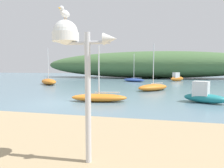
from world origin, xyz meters
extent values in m
plane|color=slate|center=(0.00, 0.00, 0.00)|extent=(120.00, 120.00, 0.00)
ellipsoid|color=#476B3D|center=(4.94, 30.03, 2.85)|extent=(47.01, 10.67, 5.69)
cylinder|color=silver|center=(4.17, -7.04, 1.55)|extent=(0.12, 0.12, 2.69)
cylinder|color=silver|center=(4.17, -7.04, 2.69)|extent=(0.93, 0.07, 0.07)
cylinder|color=white|center=(3.71, -7.04, 2.81)|extent=(0.54, 0.54, 0.18)
sphere|color=white|center=(3.71, -7.04, 2.90)|extent=(0.50, 0.50, 0.50)
cone|color=silver|center=(4.64, -7.04, 2.75)|extent=(0.27, 0.24, 0.24)
cylinder|color=orange|center=(3.73, -7.04, 3.18)|extent=(0.01, 0.01, 0.05)
cylinder|color=orange|center=(3.69, -7.03, 3.18)|extent=(0.01, 0.01, 0.05)
ellipsoid|color=white|center=(3.71, -7.04, 3.28)|extent=(0.17, 0.28, 0.14)
ellipsoid|color=#9EA0A8|center=(3.71, -7.04, 3.30)|extent=(0.14, 0.26, 0.05)
sphere|color=white|center=(3.68, -7.15, 3.35)|extent=(0.10, 0.10, 0.10)
cone|color=gold|center=(3.67, -7.22, 3.34)|extent=(0.04, 0.06, 0.03)
ellipsoid|color=orange|center=(-7.72, 11.06, 0.38)|extent=(3.99, 3.88, 0.75)
cylinder|color=silver|center=(-7.72, 11.06, 2.62)|extent=(0.08, 0.08, 4.18)
cylinder|color=silver|center=(-8.16, 11.48, 0.78)|extent=(1.38, 1.30, 0.06)
ellipsoid|color=orange|center=(9.55, 21.32, 0.38)|extent=(2.69, 2.55, 0.77)
cube|color=silver|center=(9.34, 21.13, 0.97)|extent=(1.19, 1.17, 0.93)
ellipsoid|color=orange|center=(2.13, 0.76, 0.25)|extent=(3.71, 1.54, 0.51)
cylinder|color=silver|center=(2.13, 0.76, 1.98)|extent=(0.08, 0.08, 3.24)
cylinder|color=silver|center=(2.66, 0.84, 0.61)|extent=(1.61, 0.29, 0.06)
ellipsoid|color=orange|center=(5.59, 7.38, 0.32)|extent=(3.44, 3.45, 0.63)
cylinder|color=silver|center=(5.59, 7.38, 2.45)|extent=(0.08, 0.08, 4.02)
cylinder|color=silver|center=(5.96, 7.75, 0.69)|extent=(1.17, 1.18, 0.06)
ellipsoid|color=teal|center=(8.72, 1.75, 0.29)|extent=(2.68, 1.96, 0.57)
cube|color=silver|center=(8.50, 1.86, 0.86)|extent=(1.12, 1.07, 0.97)
ellipsoid|color=#2D4C9E|center=(2.69, 18.40, 0.27)|extent=(3.97, 2.90, 0.53)
cylinder|color=silver|center=(2.69, 18.40, 2.37)|extent=(0.08, 0.08, 4.00)
cylinder|color=silver|center=(3.19, 18.15, 0.62)|extent=(1.53, 0.80, 0.06)
camera|label=1|loc=(5.45, -10.59, 2.18)|focal=29.52mm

